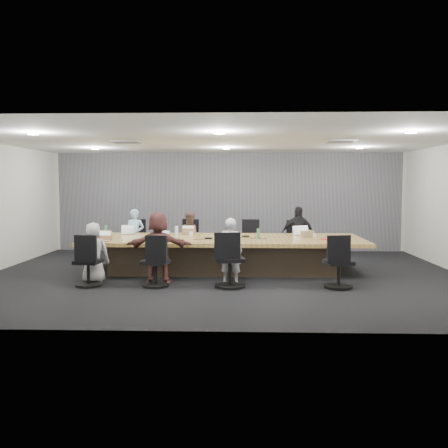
{
  "coord_description": "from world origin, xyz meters",
  "views": [
    {
      "loc": [
        0.39,
        -10.32,
        1.9
      ],
      "look_at": [
        0.0,
        0.4,
        1.05
      ],
      "focal_mm": 40.0,
      "sensor_mm": 36.0,
      "label": 1
    }
  ],
  "objects_px": {
    "chair_0": "(138,243)",
    "laptop_3": "(300,234)",
    "laptop_0": "(130,233)",
    "chair_1": "(193,243)",
    "laptop_1": "(189,234)",
    "person_3": "(298,234)",
    "chair_6": "(230,264)",
    "bottle_green_right": "(258,234)",
    "bottle_clear": "(177,231)",
    "chair_4": "(88,266)",
    "chair_5": "(155,266)",
    "chair_3": "(296,244)",
    "laptop_6": "(231,242)",
    "conference_table": "(224,253)",
    "laptop_4": "(101,241)",
    "person_6": "(230,251)",
    "laptop_5": "(163,241)",
    "chair_7": "(339,267)",
    "canvas_bag": "(308,234)",
    "person_5": "(158,247)",
    "bottle_green_left": "(105,231)",
    "snack_packet": "(325,239)",
    "stapler": "(222,237)",
    "person_0": "(135,235)",
    "chair_2": "(252,244)",
    "person_4": "(94,253)",
    "mug_brown": "(110,236)"
  },
  "relations": [
    {
      "from": "chair_3",
      "to": "chair_6",
      "type": "bearing_deg",
      "value": 67.01
    },
    {
      "from": "conference_table",
      "to": "chair_4",
      "type": "height_order",
      "value": "chair_4"
    },
    {
      "from": "laptop_6",
      "to": "mug_brown",
      "type": "bearing_deg",
      "value": 179.87
    },
    {
      "from": "chair_4",
      "to": "laptop_0",
      "type": "relative_size",
      "value": 2.62
    },
    {
      "from": "bottle_green_right",
      "to": "canvas_bag",
      "type": "xyz_separation_m",
      "value": [
        1.1,
        0.36,
        -0.04
      ]
    },
    {
      "from": "bottle_green_right",
      "to": "laptop_0",
      "type": "bearing_deg",
      "value": 161.83
    },
    {
      "from": "chair_3",
      "to": "laptop_6",
      "type": "xyz_separation_m",
      "value": [
        -1.58,
        -2.5,
        0.35
      ]
    },
    {
      "from": "person_4",
      "to": "mug_brown",
      "type": "bearing_deg",
      "value": -100.36
    },
    {
      "from": "laptop_1",
      "to": "person_3",
      "type": "xyz_separation_m",
      "value": [
        2.61,
        0.55,
        -0.06
      ]
    },
    {
      "from": "bottle_green_right",
      "to": "chair_7",
      "type": "bearing_deg",
      "value": -46.72
    },
    {
      "from": "person_6",
      "to": "bottle_green_left",
      "type": "distance_m",
      "value": 3.19
    },
    {
      "from": "chair_3",
      "to": "laptop_4",
      "type": "bearing_deg",
      "value": 32.52
    },
    {
      "from": "chair_2",
      "to": "bottle_green_right",
      "type": "xyz_separation_m",
      "value": [
        0.1,
        -1.88,
        0.44
      ]
    },
    {
      "from": "chair_3",
      "to": "laptop_1",
      "type": "bearing_deg",
      "value": 20.97
    },
    {
      "from": "person_0",
      "to": "laptop_6",
      "type": "distance_m",
      "value": 3.25
    },
    {
      "from": "laptop_4",
      "to": "canvas_bag",
      "type": "height_order",
      "value": "canvas_bag"
    },
    {
      "from": "chair_4",
      "to": "chair_5",
      "type": "xyz_separation_m",
      "value": [
        1.26,
        0.0,
        -0.0
      ]
    },
    {
      "from": "bottle_green_right",
      "to": "stapler",
      "type": "height_order",
      "value": "bottle_green_right"
    },
    {
      "from": "bottle_green_right",
      "to": "stapler",
      "type": "distance_m",
      "value": 0.77
    },
    {
      "from": "person_3",
      "to": "laptop_5",
      "type": "height_order",
      "value": "person_3"
    },
    {
      "from": "chair_3",
      "to": "laptop_3",
      "type": "bearing_deg",
      "value": 91.94
    },
    {
      "from": "laptop_1",
      "to": "laptop_5",
      "type": "bearing_deg",
      "value": 80.6
    },
    {
      "from": "chair_0",
      "to": "laptop_3",
      "type": "relative_size",
      "value": 2.31
    },
    {
      "from": "person_3",
      "to": "person_5",
      "type": "bearing_deg",
      "value": -136.76
    },
    {
      "from": "person_0",
      "to": "bottle_green_left",
      "type": "height_order",
      "value": "person_0"
    },
    {
      "from": "laptop_0",
      "to": "chair_6",
      "type": "bearing_deg",
      "value": 130.46
    },
    {
      "from": "laptop_6",
      "to": "bottle_green_left",
      "type": "relative_size",
      "value": 1.34
    },
    {
      "from": "stapler",
      "to": "snack_packet",
      "type": "distance_m",
      "value": 2.16
    },
    {
      "from": "chair_7",
      "to": "canvas_bag",
      "type": "xyz_separation_m",
      "value": [
        -0.33,
        1.88,
        0.41
      ]
    },
    {
      "from": "conference_table",
      "to": "laptop_1",
      "type": "height_order",
      "value": "laptop_1"
    },
    {
      "from": "laptop_0",
      "to": "chair_1",
      "type": "bearing_deg",
      "value": -151.0
    },
    {
      "from": "laptop_1",
      "to": "person_4",
      "type": "height_order",
      "value": "person_4"
    },
    {
      "from": "chair_5",
      "to": "bottle_green_left",
      "type": "xyz_separation_m",
      "value": [
        -1.43,
        1.82,
        0.48
      ]
    },
    {
      "from": "chair_5",
      "to": "laptop_1",
      "type": "distance_m",
      "value": 2.55
    },
    {
      "from": "person_6",
      "to": "bottle_green_left",
      "type": "xyz_separation_m",
      "value": [
        -2.82,
        1.47,
        0.23
      ]
    },
    {
      "from": "bottle_green_right",
      "to": "conference_table",
      "type": "bearing_deg",
      "value": 166.0
    },
    {
      "from": "person_5",
      "to": "chair_0",
      "type": "bearing_deg",
      "value": -71.96
    },
    {
      "from": "bottle_clear",
      "to": "chair_6",
      "type": "bearing_deg",
      "value": -57.23
    },
    {
      "from": "laptop_1",
      "to": "mug_brown",
      "type": "bearing_deg",
      "value": 36.55
    },
    {
      "from": "laptop_0",
      "to": "person_5",
      "type": "xyz_separation_m",
      "value": [
        1.04,
        -2.15,
        -0.06
      ]
    },
    {
      "from": "person_0",
      "to": "laptop_6",
      "type": "xyz_separation_m",
      "value": [
        2.43,
        -2.15,
        0.1
      ]
    },
    {
      "from": "bottle_green_right",
      "to": "bottle_clear",
      "type": "height_order",
      "value": "bottle_clear"
    },
    {
      "from": "laptop_4",
      "to": "person_6",
      "type": "distance_m",
      "value": 2.71
    },
    {
      "from": "chair_0",
      "to": "laptop_6",
      "type": "bearing_deg",
      "value": 147.99
    },
    {
      "from": "bottle_clear",
      "to": "snack_packet",
      "type": "xyz_separation_m",
      "value": [
        3.21,
        -0.59,
        -0.1
      ]
    },
    {
      "from": "chair_2",
      "to": "bottle_green_left",
      "type": "xyz_separation_m",
      "value": [
        -3.29,
        -1.58,
        0.46
      ]
    },
    {
      "from": "person_6",
      "to": "conference_table",
      "type": "bearing_deg",
      "value": -74.94
    },
    {
      "from": "chair_6",
      "to": "laptop_0",
      "type": "height_order",
      "value": "chair_6"
    },
    {
      "from": "canvas_bag",
      "to": "chair_2",
      "type": "bearing_deg",
      "value": 128.2
    },
    {
      "from": "conference_table",
      "to": "laptop_0",
      "type": "bearing_deg",
      "value": 160.51
    }
  ]
}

